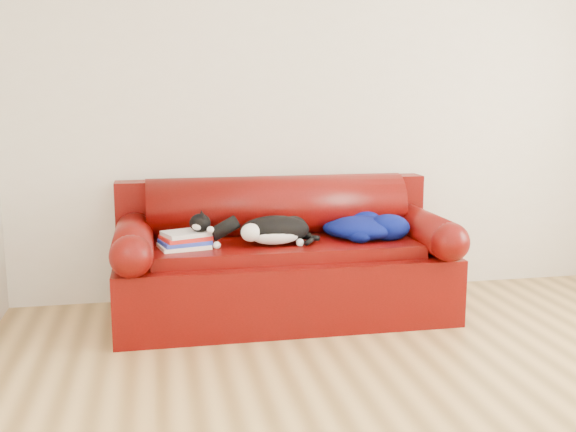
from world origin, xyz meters
The scene contains 7 objects.
ground centered at (0.00, 0.00, 0.00)m, with size 4.50×4.50×0.00m, color brown.
room_shell centered at (0.12, 0.02, 1.67)m, with size 4.52×4.02×2.61m.
sofa_base centered at (-0.47, 1.49, 0.24)m, with size 2.10×0.90×0.50m.
sofa_back centered at (-0.47, 1.74, 0.54)m, with size 2.10×1.01×0.88m.
book_stack centered at (-1.09, 1.39, 0.55)m, with size 0.33×0.28×0.10m.
cat centered at (-0.55, 1.37, 0.59)m, with size 0.63×0.33×0.22m.
blanket centered at (0.06, 1.46, 0.57)m, with size 0.54×0.46×0.17m.
Camera 1 is at (-1.25, -2.61, 1.42)m, focal length 42.00 mm.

